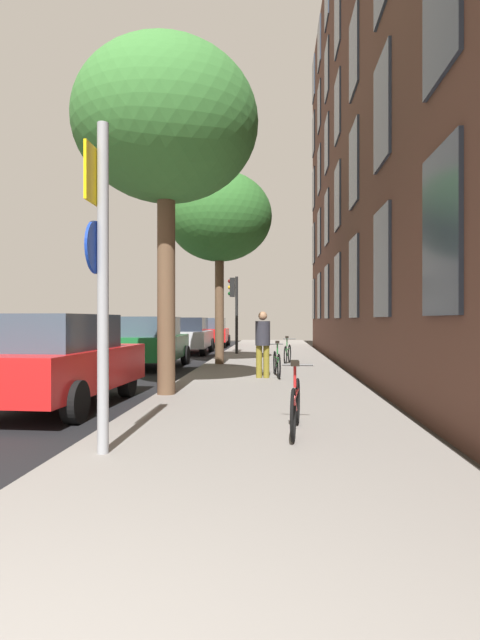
# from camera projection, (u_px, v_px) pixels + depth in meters

# --- Properties ---
(ground_plane) EXTENTS (41.80, 41.80, 0.00)m
(ground_plane) POSITION_uv_depth(u_px,v_px,m) (162.00, 367.00, 16.27)
(ground_plane) COLOR #332D28
(road_asphalt) EXTENTS (7.00, 38.00, 0.01)m
(road_asphalt) POSITION_uv_depth(u_px,v_px,m) (99.00, 366.00, 16.41)
(road_asphalt) COLOR black
(road_asphalt) RESTS_ON ground
(sidewalk) EXTENTS (4.20, 38.00, 0.12)m
(sidewalk) POSITION_uv_depth(u_px,v_px,m) (269.00, 366.00, 16.02)
(sidewalk) COLOR gray
(sidewalk) RESTS_ON ground
(building_facade) EXTENTS (0.56, 27.00, 16.29)m
(building_facade) POSITION_uv_depth(u_px,v_px,m) (354.00, 104.00, 15.34)
(building_facade) COLOR #513328
(building_facade) RESTS_ON ground
(sign_post) EXTENTS (0.16, 0.60, 3.51)m
(sign_post) POSITION_uv_depth(u_px,v_px,m) (101.00, 266.00, 5.30)
(sign_post) COLOR gray
(sign_post) RESTS_ON sidewalk
(traffic_light) EXTENTS (0.43, 0.24, 3.22)m
(traffic_light) POSITION_uv_depth(u_px,v_px,m) (234.00, 301.00, 20.88)
(traffic_light) COLOR black
(traffic_light) RESTS_ON sidewalk
(tree_near) EXTENTS (3.51, 3.51, 6.65)m
(tree_near) POSITION_uv_depth(u_px,v_px,m) (166.00, 125.00, 9.51)
(tree_near) COLOR brown
(tree_near) RESTS_ON sidewalk
(tree_far) EXTENTS (3.37, 3.37, 6.16)m
(tree_far) POSITION_uv_depth(u_px,v_px,m) (219.00, 218.00, 16.05)
(tree_far) COLOR brown
(tree_far) RESTS_ON sidewalk
(bicycle_0) EXTENTS (0.42, 1.63, 0.91)m
(bicycle_0) POSITION_uv_depth(u_px,v_px,m) (296.00, 404.00, 6.27)
(bicycle_0) COLOR black
(bicycle_0) RESTS_ON sidewalk
(bicycle_1) EXTENTS (0.42, 1.60, 0.90)m
(bicycle_1) POSITION_uv_depth(u_px,v_px,m) (277.00, 363.00, 12.41)
(bicycle_1) COLOR black
(bicycle_1) RESTS_ON sidewalk
(bicycle_2) EXTENTS (0.43, 1.58, 0.90)m
(bicycle_2) POSITION_uv_depth(u_px,v_px,m) (288.00, 353.00, 15.98)
(bicycle_2) COLOR black
(bicycle_2) RESTS_ON sidewalk
(pedestrian_0) EXTENTS (0.40, 0.40, 1.62)m
(pedestrian_0) POSITION_uv_depth(u_px,v_px,m) (263.00, 340.00, 12.19)
(pedestrian_0) COLOR olive
(pedestrian_0) RESTS_ON sidewalk
(car_0) EXTENTS (1.93, 4.12, 1.62)m
(car_0) POSITION_uv_depth(u_px,v_px,m) (59.00, 360.00, 8.61)
(car_0) COLOR red
(car_0) RESTS_ON road_asphalt
(car_1) EXTENTS (1.93, 4.12, 1.62)m
(car_1) POSITION_uv_depth(u_px,v_px,m) (153.00, 342.00, 15.81)
(car_1) COLOR #19662D
(car_1) RESTS_ON road_asphalt
(car_2) EXTENTS (2.03, 4.41, 1.62)m
(car_2) POSITION_uv_depth(u_px,v_px,m) (188.00, 335.00, 22.48)
(car_2) COLOR #B7B7BC
(car_2) RESTS_ON road_asphalt
(car_3) EXTENTS (2.02, 4.00, 1.62)m
(car_3) POSITION_uv_depth(u_px,v_px,m) (211.00, 332.00, 28.19)
(car_3) COLOR red
(car_3) RESTS_ON road_asphalt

